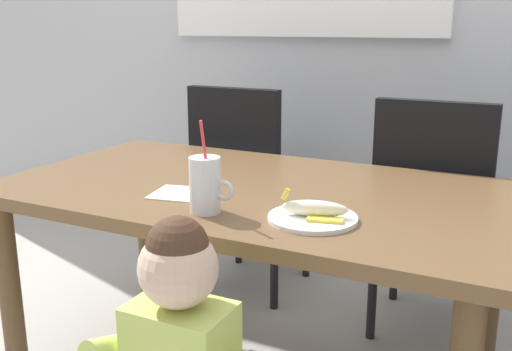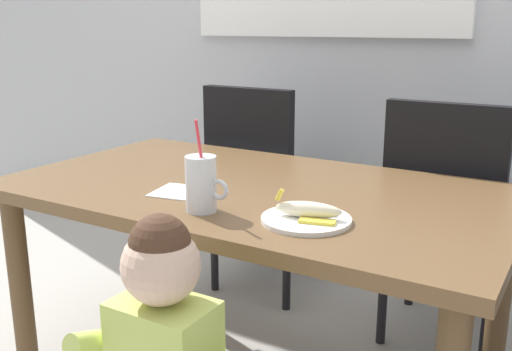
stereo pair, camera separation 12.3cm
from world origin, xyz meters
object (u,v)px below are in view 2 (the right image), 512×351
object	(u,v)px
dining_chair_right	(447,212)
snack_plate	(306,219)
milk_cup	(202,187)
paper_napkin	(180,192)
dining_table	(254,214)
toddler_standing	(164,350)
peeled_banana	(309,210)
dining_chair_left	(261,179)

from	to	relation	value
dining_chair_right	snack_plate	world-z (taller)	dining_chair_right
milk_cup	paper_napkin	bearing A→B (deg)	145.63
dining_table	milk_cup	size ratio (longest dim) A/B	6.17
milk_cup	snack_plate	distance (m)	0.29
paper_napkin	toddler_standing	bearing A→B (deg)	-56.49
dining_table	paper_napkin	size ratio (longest dim) A/B	10.33
dining_table	peeled_banana	distance (m)	0.39
dining_chair_left	dining_chair_right	world-z (taller)	same
peeled_banana	snack_plate	bearing A→B (deg)	-171.55
dining_table	milk_cup	xyz separation A→B (m)	(0.01, -0.29, 0.16)
dining_chair_left	toddler_standing	distance (m)	1.41
toddler_standing	paper_napkin	distance (m)	0.57
dining_chair_right	peeled_banana	distance (m)	0.90
toddler_standing	dining_chair_right	bearing A→B (deg)	76.01
dining_chair_right	paper_napkin	xyz separation A→B (m)	(-0.60, -0.81, 0.19)
peeled_banana	paper_napkin	distance (m)	0.45
dining_chair_right	milk_cup	bearing A→B (deg)	64.22
peeled_banana	dining_table	bearing A→B (deg)	142.99
dining_table	toddler_standing	world-z (taller)	toddler_standing
toddler_standing	snack_plate	bearing A→B (deg)	69.67
dining_chair_right	peeled_banana	size ratio (longest dim) A/B	5.47
dining_chair_left	dining_chair_right	distance (m)	0.83
dining_table	peeled_banana	size ratio (longest dim) A/B	8.83
dining_table	paper_napkin	xyz separation A→B (m)	(-0.15, -0.18, 0.09)
dining_table	snack_plate	world-z (taller)	snack_plate
dining_chair_left	milk_cup	bearing A→B (deg)	111.54
peeled_banana	paper_napkin	world-z (taller)	peeled_banana
dining_chair_right	snack_plate	size ratio (longest dim) A/B	4.17
peeled_banana	dining_chair_left	bearing A→B (deg)	126.36
toddler_standing	peeled_banana	xyz separation A→B (m)	(0.15, 0.40, 0.24)
dining_chair_right	toddler_standing	xyz separation A→B (m)	(-0.31, -1.25, -0.02)
milk_cup	paper_napkin	size ratio (longest dim) A/B	1.67
dining_chair_left	paper_napkin	distance (m)	0.92
snack_plate	toddler_standing	bearing A→B (deg)	-110.33
toddler_standing	paper_napkin	size ratio (longest dim) A/B	5.59
paper_napkin	dining_chair_left	bearing A→B (deg)	104.59
dining_chair_left	milk_cup	distance (m)	1.08
paper_napkin	dining_chair_right	bearing A→B (deg)	53.31
peeled_banana	toddler_standing	bearing A→B (deg)	-111.20
dining_table	peeled_banana	xyz separation A→B (m)	(0.30, -0.22, 0.12)
dining_chair_left	peeled_banana	distance (m)	1.15
dining_table	paper_napkin	distance (m)	0.25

